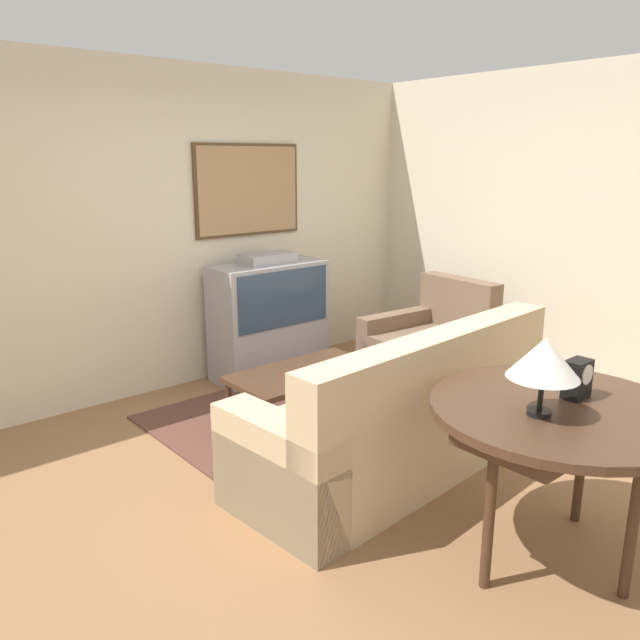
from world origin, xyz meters
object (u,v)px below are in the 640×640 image
(tv, at_px, (269,318))
(console_table, at_px, (559,419))
(mantel_clock, at_px, (577,379))
(coffee_table, at_px, (304,375))
(table_lamp, at_px, (544,359))
(couch, at_px, (400,421))
(armchair, at_px, (431,345))

(tv, relative_size, console_table, 0.93)
(tv, bearing_deg, mantel_clock, -97.71)
(coffee_table, height_order, mantel_clock, mantel_clock)
(tv, xyz_separation_m, console_table, (-0.57, -3.12, 0.21))
(mantel_clock, bearing_deg, coffee_table, 89.91)
(table_lamp, bearing_deg, coffee_table, 81.02)
(couch, relative_size, console_table, 1.82)
(couch, xyz_separation_m, armchair, (1.61, 1.08, -0.07))
(mantel_clock, bearing_deg, table_lamp, 179.80)
(table_lamp, bearing_deg, armchair, 48.85)
(tv, bearing_deg, table_lamp, -103.56)
(armchair, relative_size, mantel_clock, 5.48)
(couch, bearing_deg, mantel_clock, 89.06)
(coffee_table, bearing_deg, armchair, 2.18)
(couch, distance_m, armchair, 1.94)
(couch, height_order, table_lamp, table_lamp)
(console_table, bearing_deg, couch, 84.74)
(console_table, xyz_separation_m, mantel_clock, (0.15, 0.01, 0.16))
(tv, distance_m, console_table, 3.18)
(tv, xyz_separation_m, table_lamp, (-0.75, -3.11, 0.55))
(armchair, bearing_deg, mantel_clock, -31.34)
(armchair, xyz_separation_m, table_lamp, (-1.89, -2.16, 0.81))
(table_lamp, relative_size, mantel_clock, 1.91)
(armchair, distance_m, table_lamp, 2.98)
(tv, distance_m, couch, 2.10)
(tv, xyz_separation_m, couch, (-0.47, -2.03, -0.19))
(armchair, relative_size, console_table, 0.87)
(tv, bearing_deg, couch, -103.11)
(console_table, relative_size, mantel_clock, 6.31)
(couch, relative_size, mantel_clock, 11.49)
(couch, bearing_deg, table_lamp, 71.93)
(mantel_clock, bearing_deg, armchair, 54.19)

